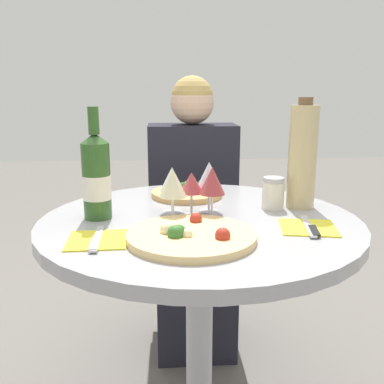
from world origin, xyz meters
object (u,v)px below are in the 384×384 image
at_px(pizza_large, 191,235).
at_px(dining_table, 200,256).
at_px(wine_bottle, 96,177).
at_px(chair_behind_diner, 191,234).
at_px(seated_diner, 194,227).
at_px(tall_carafe, 302,156).

bearing_deg(pizza_large, dining_table, 78.15).
height_order(dining_table, wine_bottle, wine_bottle).
relative_size(dining_table, chair_behind_diner, 1.04).
height_order(seated_diner, pizza_large, seated_diner).
xyz_separation_m(pizza_large, wine_bottle, (-0.26, 0.22, 0.11)).
distance_m(dining_table, tall_carafe, 0.46).
bearing_deg(dining_table, pizza_large, -101.85).
distance_m(chair_behind_diner, seated_diner, 0.17).
bearing_deg(pizza_large, wine_bottle, 140.58).
relative_size(dining_table, tall_carafe, 2.71).
relative_size(seated_diner, pizza_large, 3.64).
bearing_deg(tall_carafe, wine_bottle, -173.27).
bearing_deg(chair_behind_diner, seated_diner, 90.00).
relative_size(chair_behind_diner, wine_bottle, 2.79).
distance_m(seated_diner, tall_carafe, 0.74).
xyz_separation_m(chair_behind_diner, wine_bottle, (-0.33, -0.76, 0.44)).
bearing_deg(tall_carafe, dining_table, -163.86).
bearing_deg(pizza_large, tall_carafe, 37.66).
xyz_separation_m(dining_table, pizza_large, (-0.04, -0.19, 0.13)).
xyz_separation_m(wine_bottle, tall_carafe, (0.64, 0.08, 0.04)).
relative_size(seated_diner, wine_bottle, 3.69).
relative_size(chair_behind_diner, pizza_large, 2.75).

